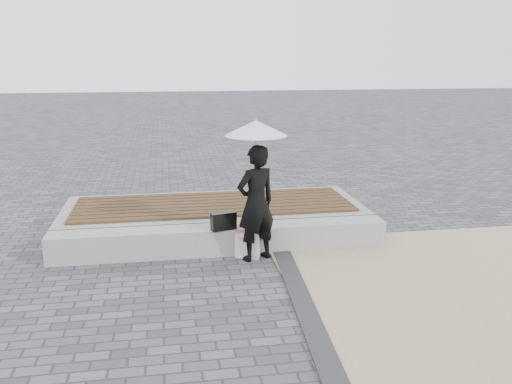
{
  "coord_description": "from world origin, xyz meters",
  "views": [
    {
      "loc": [
        -0.78,
        -6.15,
        2.86
      ],
      "look_at": [
        0.46,
        1.22,
        1.0
      ],
      "focal_mm": 38.51,
      "sensor_mm": 36.0,
      "label": 1
    }
  ],
  "objects_px": {
    "handbag": "(224,221)",
    "canvas_tote": "(247,246)",
    "parasol": "(256,128)",
    "seating_ledge": "(221,239)",
    "woman": "(256,203)"
  },
  "relations": [
    {
      "from": "seating_ledge",
      "to": "handbag",
      "type": "relative_size",
      "value": 13.63
    },
    {
      "from": "parasol",
      "to": "seating_ledge",
      "type": "bearing_deg",
      "value": 140.53
    },
    {
      "from": "handbag",
      "to": "canvas_tote",
      "type": "height_order",
      "value": "handbag"
    },
    {
      "from": "seating_ledge",
      "to": "parasol",
      "type": "height_order",
      "value": "parasol"
    },
    {
      "from": "canvas_tote",
      "to": "woman",
      "type": "bearing_deg",
      "value": -11.06
    },
    {
      "from": "parasol",
      "to": "handbag",
      "type": "xyz_separation_m",
      "value": [
        -0.44,
        0.22,
        -1.37
      ]
    },
    {
      "from": "seating_ledge",
      "to": "parasol",
      "type": "bearing_deg",
      "value": -39.47
    },
    {
      "from": "parasol",
      "to": "canvas_tote",
      "type": "height_order",
      "value": "parasol"
    },
    {
      "from": "parasol",
      "to": "canvas_tote",
      "type": "xyz_separation_m",
      "value": [
        -0.11,
        0.08,
        -1.72
      ]
    },
    {
      "from": "seating_ledge",
      "to": "parasol",
      "type": "relative_size",
      "value": 4.52
    },
    {
      "from": "seating_ledge",
      "to": "canvas_tote",
      "type": "relative_size",
      "value": 13.89
    },
    {
      "from": "handbag",
      "to": "canvas_tote",
      "type": "xyz_separation_m",
      "value": [
        0.33,
        -0.13,
        -0.35
      ]
    },
    {
      "from": "woman",
      "to": "seating_ledge",
      "type": "bearing_deg",
      "value": -63.64
    },
    {
      "from": "woman",
      "to": "parasol",
      "type": "xyz_separation_m",
      "value": [
        0.0,
        0.0,
        1.07
      ]
    },
    {
      "from": "seating_ledge",
      "to": "parasol",
      "type": "xyz_separation_m",
      "value": [
        0.46,
        -0.38,
        1.7
      ]
    }
  ]
}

